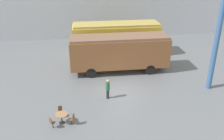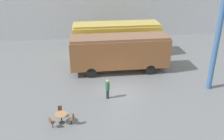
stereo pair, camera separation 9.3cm
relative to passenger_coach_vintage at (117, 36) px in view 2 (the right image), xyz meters
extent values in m
plane|color=slate|center=(-1.04, -8.87, -2.23)|extent=(80.00, 80.00, 0.00)
cube|color=#B2B7C1|center=(-1.04, 7.08, 2.27)|extent=(44.00, 0.15, 9.00)
cube|color=gold|center=(0.00, 0.00, -0.10)|extent=(9.93, 2.87, 2.84)
cube|color=tan|center=(0.00, 0.00, 1.44)|extent=(9.73, 2.64, 0.24)
cylinder|color=black|center=(2.98, -1.38, -1.68)|extent=(1.10, 0.12, 1.10)
cylinder|color=black|center=(2.98, 1.38, -1.68)|extent=(1.10, 0.12, 1.10)
cylinder|color=black|center=(-2.98, -1.38, -1.68)|extent=(1.10, 0.12, 1.10)
cylinder|color=black|center=(-2.98, 1.38, -1.68)|extent=(1.10, 0.12, 1.10)
cube|color=brown|center=(-0.37, -4.66, -0.18)|extent=(9.68, 2.68, 2.80)
cube|color=brown|center=(-0.37, -4.66, 1.33)|extent=(9.49, 2.46, 0.24)
cylinder|color=black|center=(2.53, -5.94, -1.73)|extent=(0.99, 0.12, 0.99)
cylinder|color=black|center=(2.53, -3.38, -1.73)|extent=(0.99, 0.12, 0.99)
cylinder|color=black|center=(-3.28, -5.94, -1.73)|extent=(0.99, 0.12, 0.99)
cylinder|color=black|center=(-3.28, -3.38, -1.73)|extent=(0.99, 0.12, 0.99)
cylinder|color=black|center=(-5.72, -12.84, -2.22)|extent=(0.44, 0.44, 0.02)
cylinder|color=black|center=(-5.72, -12.84, -1.86)|extent=(0.08, 0.08, 0.69)
cylinder|color=#9E754C|center=(-5.72, -12.84, -1.50)|extent=(0.88, 0.88, 0.03)
cylinder|color=black|center=(-5.83, -12.11, -2.02)|extent=(0.06, 0.06, 0.42)
cylinder|color=brown|center=(-5.83, -12.11, -1.79)|extent=(0.36, 0.36, 0.03)
cube|color=brown|center=(-5.86, -11.96, -1.57)|extent=(0.29, 0.08, 0.42)
cylinder|color=black|center=(-6.29, -13.31, -2.02)|extent=(0.06, 0.06, 0.42)
cylinder|color=brown|center=(-6.29, -13.31, -1.79)|extent=(0.36, 0.36, 0.03)
cube|color=brown|center=(-6.41, -13.40, -1.57)|extent=(0.21, 0.25, 0.42)
cylinder|color=black|center=(-5.03, -13.10, -2.02)|extent=(0.06, 0.06, 0.42)
cylinder|color=brown|center=(-5.03, -13.10, -1.79)|extent=(0.36, 0.36, 0.03)
cube|color=brown|center=(-4.88, -13.16, -1.57)|extent=(0.14, 0.28, 0.42)
cylinder|color=#262633|center=(-2.15, -9.90, -1.84)|extent=(0.24, 0.24, 0.78)
cylinder|color=#266638|center=(-2.15, -9.90, -1.10)|extent=(0.34, 0.34, 0.69)
sphere|color=tan|center=(-2.15, -9.90, -0.64)|extent=(0.23, 0.23, 0.23)
cylinder|color=#386093|center=(6.96, -9.28, 1.77)|extent=(0.44, 0.44, 8.00)
camera|label=1|loc=(-4.11, -27.59, 8.44)|focal=40.00mm
camera|label=2|loc=(-4.02, -27.60, 8.44)|focal=40.00mm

